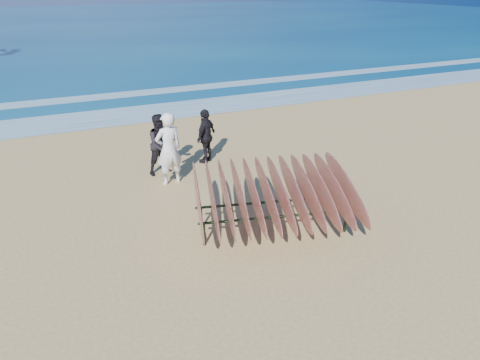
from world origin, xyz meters
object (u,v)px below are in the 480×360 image
(person_white, at_px, (169,149))
(person_dark_b, at_px, (206,136))
(surfboard_rack, at_px, (274,193))
(person_dark_a, at_px, (161,144))

(person_white, xyz_separation_m, person_dark_b, (1.36, 1.00, -0.16))
(person_white, distance_m, person_dark_b, 1.70)
(surfboard_rack, distance_m, person_dark_a, 4.09)
(person_dark_a, bearing_deg, surfboard_rack, -86.35)
(person_white, bearing_deg, person_dark_a, -98.08)
(surfboard_rack, height_order, person_white, person_white)
(person_dark_a, bearing_deg, person_white, -104.78)
(person_white, height_order, person_dark_b, person_white)
(person_dark_b, bearing_deg, surfboard_rack, 48.23)
(surfboard_rack, bearing_deg, person_dark_b, 103.98)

